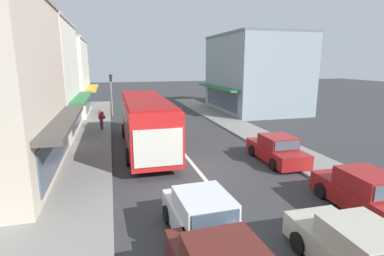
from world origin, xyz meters
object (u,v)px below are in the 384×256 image
sedan_adjacent_lane_trail (359,255)px  traffic_light_downstreet (111,88)px  city_bus (145,119)px  parked_sedan_kerb_second (277,150)px  parked_hatchback_kerb_front (362,192)px  hatchback_behind_bus_near (201,217)px  pedestrian_with_handbag_near (101,118)px

sedan_adjacent_lane_trail → traffic_light_downstreet: 26.17m
city_bus → sedan_adjacent_lane_trail: bearing=-73.9°
parked_sedan_kerb_second → traffic_light_downstreet: 18.92m
city_bus → parked_hatchback_kerb_front: bearing=-56.5°
hatchback_behind_bus_near → parked_sedan_kerb_second: size_ratio=0.89×
sedan_adjacent_lane_trail → parked_hatchback_kerb_front: (2.94, 2.95, 0.05)m
hatchback_behind_bus_near → parked_hatchback_kerb_front: (6.25, 0.21, 0.00)m
sedan_adjacent_lane_trail → parked_sedan_kerb_second: (2.84, 8.72, 0.00)m
parked_hatchback_kerb_front → pedestrian_with_handbag_near: (-9.57, 15.93, 0.36)m
parked_hatchback_kerb_front → city_bus: bearing=123.5°
parked_hatchback_kerb_front → pedestrian_with_handbag_near: bearing=121.0°
pedestrian_with_handbag_near → hatchback_behind_bus_near: bearing=-78.4°
city_bus → pedestrian_with_handbag_near: (-2.83, 5.75, -0.81)m
hatchback_behind_bus_near → traffic_light_downstreet: traffic_light_downstreet is taller
city_bus → parked_hatchback_kerb_front: (6.74, -10.17, -1.17)m
parked_sedan_kerb_second → traffic_light_downstreet: (-8.58, 16.72, 2.19)m
city_bus → pedestrian_with_handbag_near: city_bus is taller
parked_sedan_kerb_second → parked_hatchback_kerb_front: bearing=-89.0°
hatchback_behind_bus_near → parked_hatchback_kerb_front: size_ratio=1.00×
sedan_adjacent_lane_trail → pedestrian_with_handbag_near: pedestrian_with_handbag_near is taller
city_bus → parked_sedan_kerb_second: bearing=-33.6°
sedan_adjacent_lane_trail → traffic_light_downstreet: size_ratio=1.01×
traffic_light_downstreet → parked_hatchback_kerb_front: bearing=-68.9°
parked_hatchback_kerb_front → sedan_adjacent_lane_trail: bearing=-134.9°
pedestrian_with_handbag_near → traffic_light_downstreet: bearing=82.3°
traffic_light_downstreet → pedestrian_with_handbag_near: bearing=-97.7°
pedestrian_with_handbag_near → parked_sedan_kerb_second: bearing=-47.0°
city_bus → pedestrian_with_handbag_near: 6.46m
pedestrian_with_handbag_near → parked_hatchback_kerb_front: bearing=-59.0°
parked_hatchback_kerb_front → traffic_light_downstreet: size_ratio=0.89×
traffic_light_downstreet → city_bus: bearing=-81.1°
hatchback_behind_bus_near → sedan_adjacent_lane_trail: bearing=-39.6°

